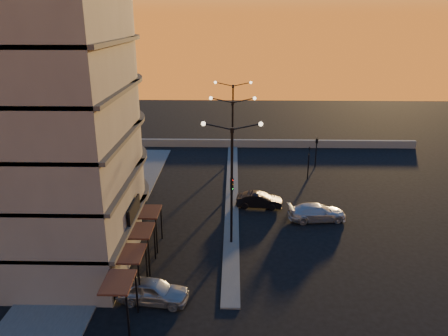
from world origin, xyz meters
TOP-DOWN VIEW (x-y plane):
  - ground at (0.00, 0.00)m, footprint 120.00×120.00m
  - sidewalk_west at (-10.50, 4.00)m, footprint 5.00×40.00m
  - median at (0.00, 10.00)m, footprint 1.20×36.00m
  - parapet at (2.00, 26.00)m, footprint 44.00×0.50m
  - building at (-14.00, 0.03)m, footprint 14.35×17.08m
  - streetlamp_near at (0.00, 0.00)m, footprint 4.32×0.32m
  - streetlamp_mid at (0.00, 10.00)m, footprint 4.32×0.32m
  - streetlamp_far at (0.00, 20.00)m, footprint 4.32×0.32m
  - traffic_light_main at (0.00, 2.87)m, footprint 0.28×0.44m
  - signal_east_a at (8.00, 14.00)m, footprint 0.13×0.16m
  - signal_east_b at (9.50, 18.00)m, footprint 0.42×1.99m
  - car_hatchback at (-4.69, -7.33)m, footprint 4.57×2.31m
  - car_sedan at (2.47, 6.75)m, footprint 4.24×1.84m
  - car_wagon at (7.23, 4.19)m, footprint 5.11×2.56m

SIDE VIEW (x-z plane):
  - ground at x=0.00m, z-range 0.00..0.00m
  - sidewalk_west at x=-10.50m, z-range 0.00..0.12m
  - median at x=0.00m, z-range 0.00..0.12m
  - parapet at x=2.00m, z-range 0.00..1.00m
  - car_sedan at x=2.47m, z-range 0.00..1.36m
  - car_wagon at x=7.23m, z-range 0.00..1.43m
  - car_hatchback at x=-4.69m, z-range 0.00..1.49m
  - signal_east_a at x=8.00m, z-range 0.13..3.73m
  - traffic_light_main at x=0.00m, z-range 0.76..5.01m
  - signal_east_b at x=9.50m, z-range 1.30..4.90m
  - streetlamp_near at x=0.00m, z-range 0.84..10.35m
  - streetlamp_mid at x=0.00m, z-range 0.84..10.35m
  - streetlamp_far at x=0.00m, z-range 0.84..10.35m
  - building at x=-14.00m, z-range -0.59..24.41m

